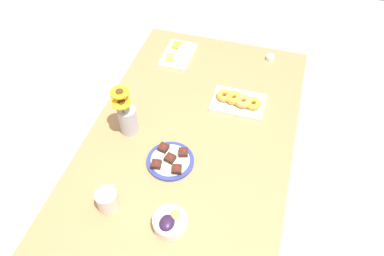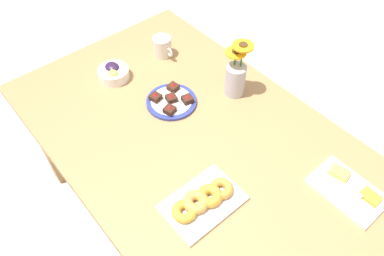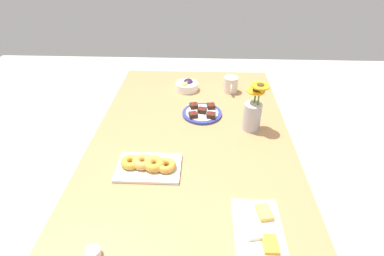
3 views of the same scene
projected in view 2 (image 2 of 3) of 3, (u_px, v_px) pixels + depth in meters
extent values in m
plane|color=#B7B2A8|center=(192.00, 218.00, 2.10)|extent=(6.00, 6.00, 0.00)
cube|color=#A87A4C|center=(192.00, 137.00, 1.55)|extent=(1.60, 1.00, 0.04)
cube|color=#A87A4C|center=(46.00, 141.00, 2.01)|extent=(0.07, 0.07, 0.70)
cube|color=#A87A4C|center=(169.00, 74.00, 2.37)|extent=(0.07, 0.07, 0.70)
cube|color=#A87A4C|center=(369.00, 239.00, 1.65)|extent=(0.07, 0.07, 0.70)
cylinder|color=beige|center=(162.00, 47.00, 1.84)|extent=(0.09, 0.09, 0.10)
cylinder|color=brown|center=(162.00, 39.00, 1.81)|extent=(0.08, 0.08, 0.00)
torus|color=beige|center=(169.00, 52.00, 1.81)|extent=(0.05, 0.01, 0.05)
cylinder|color=white|center=(114.00, 74.00, 1.75)|extent=(0.14, 0.14, 0.05)
ellipsoid|color=#2D1938|center=(112.00, 68.00, 1.74)|extent=(0.08, 0.06, 0.04)
ellipsoid|color=#9EC14C|center=(113.00, 74.00, 1.71)|extent=(0.05, 0.04, 0.04)
cube|color=white|center=(347.00, 190.00, 1.36)|extent=(0.26, 0.17, 0.01)
cube|color=#EFB74C|center=(340.00, 173.00, 1.39)|extent=(0.08, 0.06, 0.02)
cube|color=white|center=(350.00, 195.00, 1.33)|extent=(0.08, 0.06, 0.02)
cube|color=orange|center=(370.00, 197.00, 1.32)|extent=(0.07, 0.05, 0.01)
cube|color=white|center=(203.00, 203.00, 1.32)|extent=(0.19, 0.28, 0.01)
torus|color=gold|center=(184.00, 211.00, 1.28)|extent=(0.11, 0.11, 0.03)
torus|color=gold|center=(196.00, 202.00, 1.30)|extent=(0.13, 0.13, 0.04)
torus|color=gold|center=(209.00, 196.00, 1.31)|extent=(0.12, 0.12, 0.04)
torus|color=orange|center=(221.00, 189.00, 1.33)|extent=(0.12, 0.12, 0.03)
cylinder|color=navy|center=(171.00, 102.00, 1.65)|extent=(0.22, 0.22, 0.01)
cylinder|color=white|center=(171.00, 101.00, 1.65)|extent=(0.18, 0.18, 0.01)
cube|color=#381E14|center=(173.00, 87.00, 1.68)|extent=(0.05, 0.05, 0.02)
cone|color=red|center=(173.00, 84.00, 1.67)|extent=(0.02, 0.02, 0.01)
cube|color=#381E14|center=(187.00, 99.00, 1.63)|extent=(0.05, 0.05, 0.02)
cone|color=red|center=(187.00, 96.00, 1.62)|extent=(0.02, 0.02, 0.01)
cube|color=#381E14|center=(155.00, 97.00, 1.64)|extent=(0.05, 0.05, 0.02)
cone|color=red|center=(155.00, 94.00, 1.62)|extent=(0.02, 0.02, 0.01)
cube|color=#381E14|center=(169.00, 110.00, 1.59)|extent=(0.05, 0.05, 0.02)
cone|color=red|center=(169.00, 107.00, 1.57)|extent=(0.02, 0.02, 0.01)
cube|color=#381E14|center=(171.00, 98.00, 1.63)|extent=(0.05, 0.05, 0.02)
cone|color=red|center=(171.00, 95.00, 1.62)|extent=(0.02, 0.02, 0.01)
cylinder|color=#B2B2BC|center=(235.00, 80.00, 1.64)|extent=(0.09, 0.09, 0.15)
cylinder|color=#3D702D|center=(242.00, 56.00, 1.56)|extent=(0.01, 0.01, 0.10)
cylinder|color=orange|center=(243.00, 46.00, 1.52)|extent=(0.09, 0.09, 0.01)
cylinder|color=#472D14|center=(243.00, 45.00, 1.51)|extent=(0.04, 0.04, 0.01)
cylinder|color=#3D702D|center=(235.00, 59.00, 1.58)|extent=(0.01, 0.01, 0.06)
cylinder|color=yellow|center=(236.00, 52.00, 1.55)|extent=(0.09, 0.09, 0.01)
cylinder|color=#472D14|center=(236.00, 51.00, 1.55)|extent=(0.04, 0.04, 0.01)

